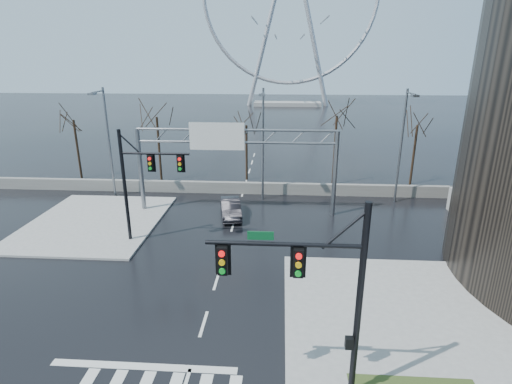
# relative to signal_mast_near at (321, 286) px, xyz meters

# --- Properties ---
(ground) EXTENTS (260.00, 260.00, 0.00)m
(ground) POSITION_rel_signal_mast_near_xyz_m (-5.14, 4.04, -4.87)
(ground) COLOR black
(ground) RESTS_ON ground
(sidewalk_right_ext) EXTENTS (12.00, 10.00, 0.15)m
(sidewalk_right_ext) POSITION_rel_signal_mast_near_xyz_m (4.86, 6.04, -4.80)
(sidewalk_right_ext) COLOR gray
(sidewalk_right_ext) RESTS_ON ground
(sidewalk_far) EXTENTS (10.00, 12.00, 0.15)m
(sidewalk_far) POSITION_rel_signal_mast_near_xyz_m (-16.14, 16.04, -4.80)
(sidewalk_far) COLOR gray
(sidewalk_far) RESTS_ON ground
(barrier_wall) EXTENTS (52.00, 0.50, 1.10)m
(barrier_wall) POSITION_rel_signal_mast_near_xyz_m (-5.14, 24.04, -4.32)
(barrier_wall) COLOR slate
(barrier_wall) RESTS_ON ground
(signal_mast_near) EXTENTS (5.52, 0.41, 8.00)m
(signal_mast_near) POSITION_rel_signal_mast_near_xyz_m (0.00, 0.00, 0.00)
(signal_mast_near) COLOR black
(signal_mast_near) RESTS_ON ground
(signal_mast_far) EXTENTS (4.72, 0.41, 8.00)m
(signal_mast_far) POSITION_rel_signal_mast_near_xyz_m (-11.01, 13.00, -0.04)
(signal_mast_far) COLOR black
(signal_mast_far) RESTS_ON ground
(sign_gantry) EXTENTS (16.36, 0.40, 7.60)m
(sign_gantry) POSITION_rel_signal_mast_near_xyz_m (-5.52, 19.00, 0.31)
(sign_gantry) COLOR slate
(sign_gantry) RESTS_ON ground
(streetlight_left) EXTENTS (0.50, 2.55, 10.00)m
(streetlight_left) POSITION_rel_signal_mast_near_xyz_m (-17.14, 22.20, 1.01)
(streetlight_left) COLOR slate
(streetlight_left) RESTS_ON ground
(streetlight_mid) EXTENTS (0.50, 2.55, 10.00)m
(streetlight_mid) POSITION_rel_signal_mast_near_xyz_m (-3.14, 22.20, 1.01)
(streetlight_mid) COLOR slate
(streetlight_mid) RESTS_ON ground
(streetlight_right) EXTENTS (0.50, 2.55, 10.00)m
(streetlight_right) POSITION_rel_signal_mast_near_xyz_m (8.86, 22.20, 1.01)
(streetlight_right) COLOR slate
(streetlight_right) RESTS_ON ground
(tree_far_left) EXTENTS (3.50, 3.50, 7.00)m
(tree_far_left) POSITION_rel_signal_mast_near_xyz_m (-23.14, 28.04, 0.70)
(tree_far_left) COLOR black
(tree_far_left) RESTS_ON ground
(tree_left) EXTENTS (3.75, 3.75, 7.50)m
(tree_left) POSITION_rel_signal_mast_near_xyz_m (-14.14, 27.54, 1.10)
(tree_left) COLOR black
(tree_left) RESTS_ON ground
(tree_center) EXTENTS (3.25, 3.25, 6.50)m
(tree_center) POSITION_rel_signal_mast_near_xyz_m (-5.14, 28.54, 0.30)
(tree_center) COLOR black
(tree_center) RESTS_ON ground
(tree_right) EXTENTS (3.90, 3.90, 7.80)m
(tree_right) POSITION_rel_signal_mast_near_xyz_m (3.86, 27.54, 1.34)
(tree_right) COLOR black
(tree_right) RESTS_ON ground
(tree_far_right) EXTENTS (3.40, 3.40, 6.80)m
(tree_far_right) POSITION_rel_signal_mast_near_xyz_m (11.86, 28.04, 0.54)
(tree_far_right) COLOR black
(tree_far_right) RESTS_ON ground
(ferris_wheel) EXTENTS (45.00, 6.00, 50.91)m
(ferris_wheel) POSITION_rel_signal_mast_near_xyz_m (-0.14, 99.04, 21.26)
(ferris_wheel) COLOR gray
(ferris_wheel) RESTS_ON ground
(car) EXTENTS (2.38, 4.63, 1.45)m
(car) POSITION_rel_signal_mast_near_xyz_m (-5.55, 18.09, -4.15)
(car) COLOR black
(car) RESTS_ON ground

